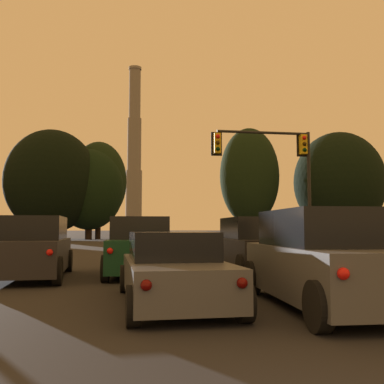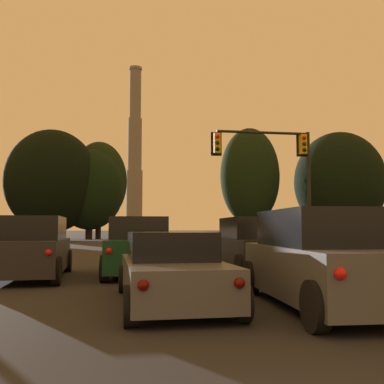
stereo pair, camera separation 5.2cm
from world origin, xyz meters
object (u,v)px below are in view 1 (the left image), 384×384
suv_left_lane_front (32,248)px  suv_right_lane_second (325,260)px  suv_center_lane_front (140,247)px  smokestack (134,167)px  sedan_center_lane_second (173,270)px  suv_right_lane_front (255,246)px  traffic_light_overhead_right (278,161)px

suv_left_lane_front → suv_right_lane_second: bearing=-45.5°
suv_center_lane_front → smokestack: size_ratio=0.11×
sedan_center_lane_second → suv_right_lane_front: 6.46m
suv_right_lane_front → smokestack: smokestack is taller
suv_left_lane_front → suv_right_lane_front: 7.06m
suv_left_lane_front → sedan_center_lane_second: suv_left_lane_front is taller
suv_left_lane_front → suv_right_lane_second: (6.52, -6.09, 0.00)m
sedan_center_lane_second → suv_right_lane_second: bearing=-18.6°
suv_center_lane_front → suv_right_lane_second: (3.26, -6.64, 0.00)m
sedan_center_lane_second → traffic_light_overhead_right: (7.03, 13.42, 4.38)m
suv_left_lane_front → suv_center_lane_front: same height
suv_right_lane_second → suv_left_lane_front: bearing=139.3°
sedan_center_lane_second → traffic_light_overhead_right: 15.77m
suv_right_lane_front → smokestack: bearing=92.1°
traffic_light_overhead_right → smokestack: size_ratio=0.14×
suv_left_lane_front → suv_center_lane_front: 3.31m
sedan_center_lane_second → suv_right_lane_second: (2.82, -0.86, 0.23)m
suv_left_lane_front → traffic_light_overhead_right: (10.73, 8.18, 4.15)m
smokestack → suv_right_lane_front: bearing=-89.2°
suv_center_lane_front → sedan_center_lane_second: bearing=-83.0°
suv_center_lane_front → suv_right_lane_front: size_ratio=1.01×
suv_right_lane_second → smokestack: size_ratio=0.11×
suv_center_lane_front → smokestack: smokestack is taller
suv_left_lane_front → traffic_light_overhead_right: size_ratio=0.75×
suv_center_lane_front → traffic_light_overhead_right: traffic_light_overhead_right is taller
smokestack → suv_right_lane_second: bearing=-89.5°
sedan_center_lane_second → traffic_light_overhead_right: bearing=60.7°
suv_left_lane_front → sedan_center_lane_second: bearing=-57.2°
suv_left_lane_front → smokestack: bearing=84.7°
suv_right_lane_front → traffic_light_overhead_right: 9.65m
suv_right_lane_front → smokestack: 110.77m
suv_center_lane_front → sedan_center_lane_second: (0.43, -5.78, -0.23)m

